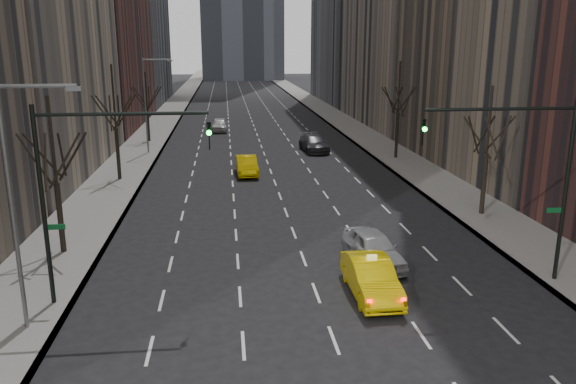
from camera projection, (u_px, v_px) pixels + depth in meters
name	position (u px, v px, depth m)	size (l,w,h in m)	color
sidewalk_left	(164.00, 120.00, 78.43)	(4.50, 320.00, 0.15)	slate
sidewalk_right	(336.00, 118.00, 81.05)	(4.50, 320.00, 0.15)	slate
tree_lw_b	(57.00, 183.00, 27.55)	(3.36, 3.50, 7.82)	black
tree_lw_c	(116.00, 129.00, 42.84)	(3.36, 3.50, 8.74)	black
tree_lw_d	(147.00, 109.00, 60.27)	(3.36, 3.50, 7.36)	black
tree_rw_b	(486.00, 157.00, 33.96)	(3.36, 3.50, 7.82)	black
tree_rw_c	(398.00, 116.00, 51.18)	(3.36, 3.50, 8.74)	black
traffic_mast_left	(85.00, 173.00, 21.64)	(6.69, 0.39, 8.00)	black
traffic_mast_right	(532.00, 163.00, 23.59)	(6.69, 0.39, 8.00)	black
streetlight_near	(20.00, 183.00, 19.50)	(2.83, 0.22, 9.00)	slate
streetlight_far	(149.00, 96.00, 53.14)	(2.83, 0.22, 9.00)	slate
taxi_sedan	(371.00, 278.00, 23.61)	(1.68, 4.81, 1.59)	yellow
silver_sedan_ahead	(373.00, 248.00, 26.97)	(1.92, 4.77, 1.63)	#9EA1A6
far_taxi	(247.00, 165.00, 45.71)	(1.62, 4.64, 1.53)	yellow
far_suv_grey	(314.00, 143.00, 55.77)	(2.26, 5.55, 1.61)	#303035
far_car_white	(220.00, 125.00, 68.74)	(1.89, 4.70, 1.60)	silver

